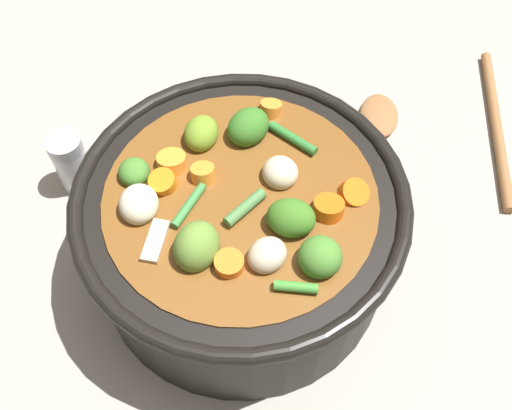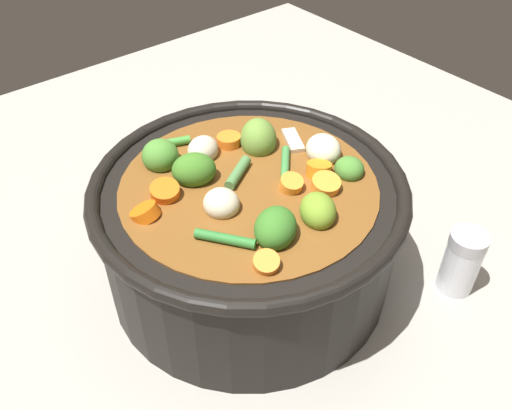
# 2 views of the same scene
# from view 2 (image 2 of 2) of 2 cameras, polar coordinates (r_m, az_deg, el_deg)

# --- Properties ---
(ground_plane) EXTENTS (1.10, 1.10, 0.00)m
(ground_plane) POSITION_cam_2_polar(r_m,az_deg,el_deg) (0.60, -0.67, -7.00)
(ground_plane) COLOR #9E998E
(cooking_pot) EXTENTS (0.30, 0.30, 0.15)m
(cooking_pot) POSITION_cam_2_polar(r_m,az_deg,el_deg) (0.55, -0.72, -2.27)
(cooking_pot) COLOR black
(cooking_pot) RESTS_ON ground_plane
(salt_shaker) EXTENTS (0.04, 0.04, 0.07)m
(salt_shaker) POSITION_cam_2_polar(r_m,az_deg,el_deg) (0.60, 20.48, -5.50)
(salt_shaker) COLOR silver
(salt_shaker) RESTS_ON ground_plane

